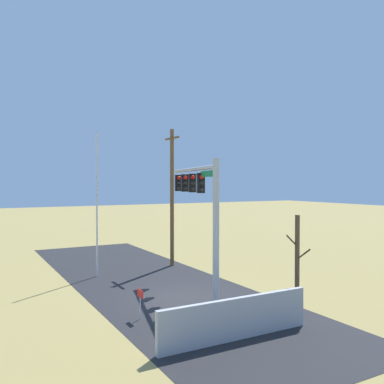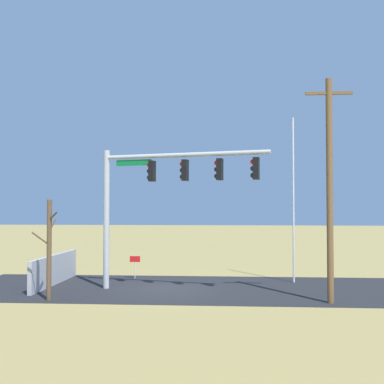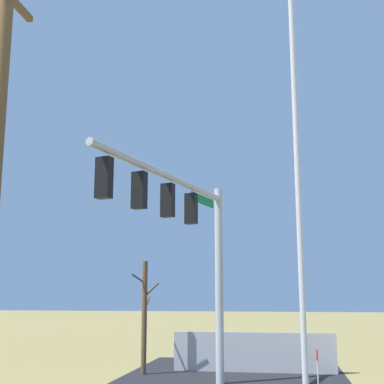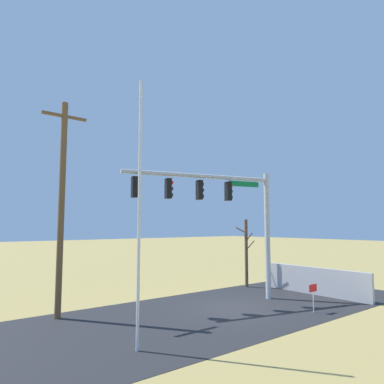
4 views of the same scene
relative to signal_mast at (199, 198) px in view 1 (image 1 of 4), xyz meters
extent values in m
plane|color=#9E894C|center=(-0.37, -0.96, -4.82)|extent=(160.00, 160.00, 0.00)
cube|color=#232326|center=(-4.37, -0.96, -4.82)|extent=(28.00, 8.00, 0.01)
cube|color=#B7B5AD|center=(3.55, -0.66, -4.82)|extent=(6.00, 6.00, 0.01)
cube|color=#A8A8AD|center=(5.42, -1.63, -4.08)|extent=(0.20, 6.19, 1.48)
cylinder|color=#B2B5BA|center=(2.55, -0.66, -1.53)|extent=(0.28, 0.28, 6.59)
cylinder|color=#B2B5BA|center=(-1.25, 0.32, 1.41)|extent=(7.66, 2.15, 0.20)
cube|color=#0F7238|center=(1.18, -0.30, 1.13)|extent=(1.75, 0.48, 0.28)
cube|color=black|center=(0.27, -0.07, 0.71)|extent=(0.32, 0.41, 0.96)
sphere|color=red|center=(0.41, -0.11, 1.01)|extent=(0.22, 0.22, 0.22)
sphere|color=black|center=(0.41, -0.11, 0.71)|extent=(0.22, 0.22, 0.22)
sphere|color=black|center=(0.41, -0.11, 0.41)|extent=(0.22, 0.22, 0.22)
cube|color=black|center=(-1.30, 0.34, 0.71)|extent=(0.32, 0.41, 0.96)
sphere|color=red|center=(-1.16, 0.30, 1.01)|extent=(0.22, 0.22, 0.22)
sphere|color=black|center=(-1.16, 0.30, 0.71)|extent=(0.22, 0.22, 0.22)
sphere|color=black|center=(-1.16, 0.30, 0.41)|extent=(0.22, 0.22, 0.22)
cube|color=black|center=(-2.88, 0.74, 0.71)|extent=(0.32, 0.41, 0.96)
sphere|color=red|center=(-2.73, 0.70, 1.01)|extent=(0.22, 0.22, 0.22)
sphere|color=black|center=(-2.73, 0.70, 0.71)|extent=(0.22, 0.22, 0.22)
sphere|color=black|center=(-2.73, 0.70, 0.41)|extent=(0.22, 0.22, 0.22)
cube|color=black|center=(-4.45, 1.14, 0.71)|extent=(0.32, 0.41, 0.96)
sphere|color=red|center=(-4.31, 1.11, 1.01)|extent=(0.22, 0.22, 0.22)
sphere|color=black|center=(-4.31, 1.11, 0.71)|extent=(0.22, 0.22, 0.22)
sphere|color=black|center=(-4.31, 1.11, 0.41)|extent=(0.22, 0.22, 0.22)
cylinder|color=silver|center=(-6.62, -3.13, -0.57)|extent=(0.10, 0.10, 8.51)
cylinder|color=brown|center=(-7.34, 2.17, -0.27)|extent=(0.26, 0.26, 9.11)
cube|color=brown|center=(-7.34, 2.17, 3.69)|extent=(1.90, 0.12, 0.12)
cylinder|color=brown|center=(4.20, 2.40, -2.73)|extent=(0.20, 0.20, 4.18)
cylinder|color=brown|center=(4.57, 2.40, -2.27)|extent=(0.78, 0.07, 0.57)
cylinder|color=brown|center=(3.96, 2.60, -1.31)|extent=(0.54, 0.47, 0.39)
cylinder|color=brown|center=(4.17, 2.12, -1.73)|extent=(0.12, 0.61, 0.55)
cylinder|color=silver|center=(1.77, -3.79, -4.37)|extent=(0.04, 0.04, 0.90)
cube|color=red|center=(1.77, -3.79, -3.76)|extent=(0.56, 0.02, 0.32)
camera|label=1|loc=(17.23, -10.02, 0.73)|focal=38.47mm
camera|label=2|loc=(-3.15, 21.92, -0.96)|focal=44.89mm
camera|label=3|loc=(-15.82, -2.83, -1.91)|focal=49.78mm
camera|label=4|loc=(-12.11, -12.77, -1.03)|focal=32.60mm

